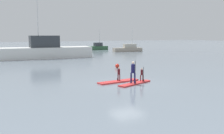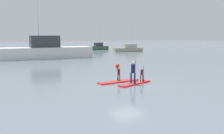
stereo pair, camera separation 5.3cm
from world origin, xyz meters
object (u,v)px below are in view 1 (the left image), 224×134
(paddler_child_front, at_px, (142,74))
(motor_boat_small_navy, at_px, (128,49))
(paddler_child_solo, at_px, (119,73))
(paddler_adult, at_px, (133,71))
(paddleboard_far, at_px, (135,83))
(fishing_boat_white_large, at_px, (46,50))
(paddleboard_near, at_px, (119,81))
(trawler_grey_distant, at_px, (97,47))
(mooring_buoy_near, at_px, (117,66))

(paddler_child_front, height_order, motor_boat_small_navy, motor_boat_small_navy)
(paddler_child_solo, xyz_separation_m, paddler_adult, (0.45, -1.43, 0.35))
(paddleboard_far, height_order, fishing_boat_white_large, fishing_boat_white_large)
(paddleboard_near, relative_size, paddleboard_far, 1.09)
(paddleboard_far, height_order, motor_boat_small_navy, motor_boat_small_navy)
(motor_boat_small_navy, xyz_separation_m, trawler_grey_distant, (-3.39, 9.25, 0.00))
(fishing_boat_white_large, bearing_deg, paddleboard_far, -86.44)
(paddleboard_near, distance_m, paddler_child_front, 1.95)
(paddler_child_front, bearing_deg, fishing_boat_white_large, 95.43)
(paddleboard_near, distance_m, paddler_child_solo, 0.66)
(fishing_boat_white_large, bearing_deg, paddler_child_front, -84.57)
(motor_boat_small_navy, bearing_deg, paddler_adult, -120.04)
(paddleboard_near, relative_size, paddler_adult, 2.11)
(paddler_child_solo, distance_m, paddler_child_front, 1.84)
(motor_boat_small_navy, bearing_deg, paddler_child_front, -118.88)
(paddleboard_near, bearing_deg, paddleboard_far, -59.61)
(mooring_buoy_near, bearing_deg, motor_boat_small_navy, 56.83)
(paddler_child_solo, xyz_separation_m, paddler_child_front, (1.52, -1.04, -0.01))
(trawler_grey_distant, bearing_deg, paddleboard_near, -111.40)
(paddleboard_near, height_order, paddler_child_front, paddler_child_front)
(paddler_child_front, relative_size, fishing_boat_white_large, 0.08)
(paddler_child_solo, distance_m, paddleboard_far, 1.65)
(paddler_adult, xyz_separation_m, trawler_grey_distant, (15.21, 41.42, -0.42))
(paddler_child_front, xyz_separation_m, motor_boat_small_navy, (17.53, 31.78, -0.06))
(paddleboard_far, height_order, paddler_child_front, paddler_child_front)
(paddler_child_solo, height_order, paddler_adult, paddler_adult)
(motor_boat_small_navy, bearing_deg, paddleboard_far, -119.73)
(paddler_child_front, distance_m, fishing_boat_white_large, 24.25)
(paddleboard_far, distance_m, paddler_adult, 1.06)
(paddler_child_solo, relative_size, mooring_buoy_near, 2.45)
(paddler_child_solo, xyz_separation_m, trawler_grey_distant, (15.67, 40.00, -0.07))
(paddleboard_near, distance_m, paddleboard_far, 1.50)
(mooring_buoy_near, bearing_deg, paddleboard_far, -109.68)
(paddler_child_solo, xyz_separation_m, mooring_buoy_near, (3.94, 7.62, -0.48))
(paddler_child_solo, xyz_separation_m, paddleboard_far, (0.75, -1.31, -0.66))
(trawler_grey_distant, bearing_deg, paddler_child_solo, -111.39)
(paddler_child_front, distance_m, trawler_grey_distant, 43.40)
(paddleboard_near, bearing_deg, paddler_child_front, -33.67)
(paddleboard_near, bearing_deg, motor_boat_small_navy, 58.21)
(paddler_adult, bearing_deg, motor_boat_small_navy, 59.96)
(paddler_adult, bearing_deg, paddler_child_front, 20.05)
(paddleboard_far, bearing_deg, fishing_boat_white_large, 93.56)
(paddleboard_near, relative_size, motor_boat_small_navy, 0.55)
(paddleboard_far, bearing_deg, trawler_grey_distant, 70.14)
(paddleboard_near, xyz_separation_m, fishing_boat_white_large, (-0.76, 23.11, 1.20))
(paddleboard_far, relative_size, paddler_adult, 1.94)
(trawler_grey_distant, bearing_deg, mooring_buoy_near, -109.90)
(trawler_grey_distant, bearing_deg, motor_boat_small_navy, -69.88)
(paddler_child_front, relative_size, motor_boat_small_navy, 0.18)
(paddleboard_near, relative_size, mooring_buoy_near, 7.84)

